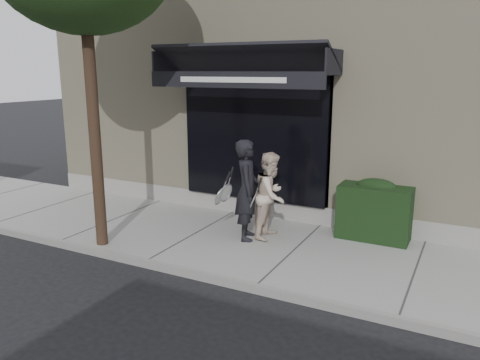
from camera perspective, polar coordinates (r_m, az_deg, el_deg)
The scene contains 7 objects.
ground at distance 8.36m, azimuth 6.59°, elevation -9.22°, with size 80.00×80.00×0.00m, color black.
sidewalk at distance 8.34m, azimuth 6.60°, elevation -8.84°, with size 20.00×3.00×0.12m, color #A3A29D.
curb at distance 7.02m, azimuth 2.00°, elevation -13.06°, with size 20.00×0.10×0.14m, color gray.
building_facade at distance 12.51m, azimuth 15.11°, elevation 10.77°, with size 14.30×8.04×5.64m.
hedge at distance 9.01m, azimuth 16.12°, elevation -3.55°, with size 1.30×0.70×1.14m.
pedestrian_front at distance 8.53m, azimuth 0.87°, elevation -1.23°, with size 0.81×0.90×1.86m.
pedestrian_back at distance 8.67m, azimuth 3.79°, elevation -1.87°, with size 0.65×0.88×1.61m.
Camera 1 is at (2.66, -7.26, 3.18)m, focal length 35.00 mm.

